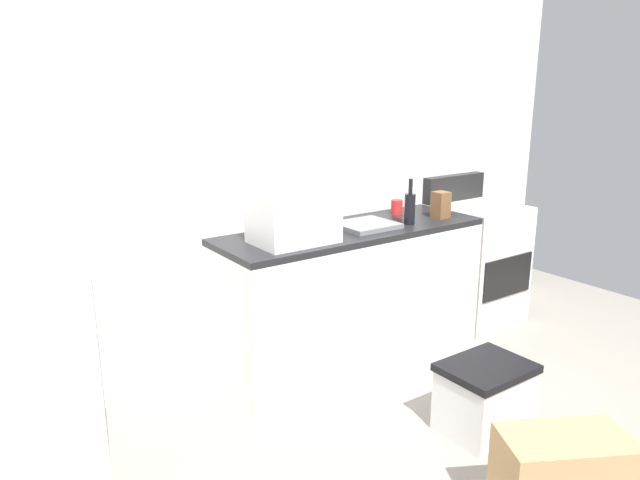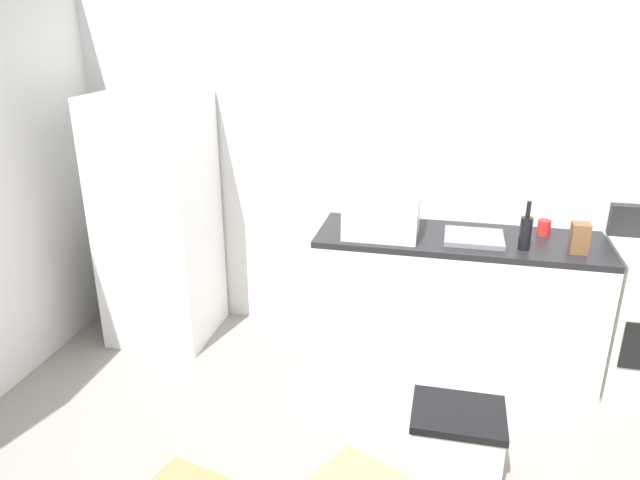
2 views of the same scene
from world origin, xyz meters
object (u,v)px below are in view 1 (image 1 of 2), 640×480
microwave (293,220)px  coffee_mug (397,207)px  knife_block (441,205)px  storage_bin (485,397)px  stove_oven (475,261)px  wine_bottle (410,208)px

microwave → coffee_mug: bearing=12.3°
knife_block → storage_bin: size_ratio=0.39×
stove_oven → storage_bin: size_ratio=2.39×
wine_bottle → storage_bin: 1.30m
coffee_mug → knife_block: 0.31m
microwave → knife_block: bearing=-2.0°
wine_bottle → coffee_mug: size_ratio=3.00×
knife_block → stove_oven: bearing=12.5°
stove_oven → storage_bin: 1.63m
storage_bin → coffee_mug: bearing=69.1°
coffee_mug → knife_block: (0.16, -0.26, 0.04)m
storage_bin → stove_oven: bearing=42.9°
knife_block → coffee_mug: bearing=122.0°
wine_bottle → coffee_mug: bearing=62.7°
stove_oven → storage_bin: stove_oven is taller
knife_block → storage_bin: bearing=-123.1°
microwave → wine_bottle: size_ratio=1.53×
stove_oven → knife_block: stove_oven is taller
wine_bottle → microwave: bearing=176.2°
stove_oven → knife_block: (-0.54, -0.12, 0.52)m
knife_block → storage_bin: 1.41m
knife_block → microwave: bearing=178.0°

